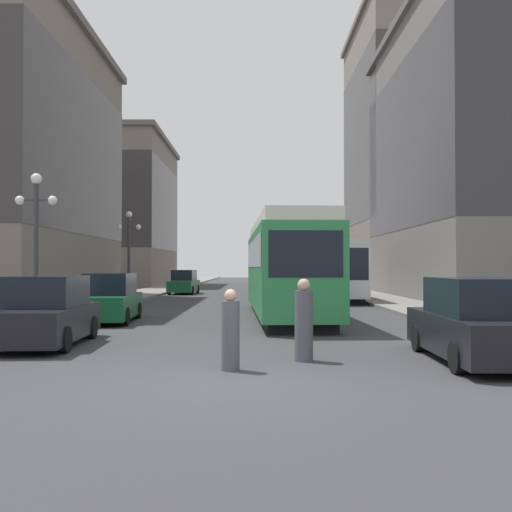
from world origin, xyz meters
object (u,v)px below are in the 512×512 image
object	(u,v)px
lamp_post_left_near	(33,224)
parked_car_right_far	(472,323)
streetcar	(282,266)
transit_bus	(329,269)
parked_car_left_mid	(181,283)
lamp_post_left_far	(126,241)
parked_car_left_near	(44,313)
pedestrian_crossing_far	(228,333)
pedestrian_crossing_near	(301,323)
parked_car_left_far	(107,299)

from	to	relation	value
lamp_post_left_near	parked_car_right_far	bearing A→B (deg)	-29.23
streetcar	transit_bus	distance (m)	12.92
parked_car_left_mid	parked_car_right_far	distance (m)	33.06
parked_car_right_far	lamp_post_left_far	size ratio (longest dim) A/B	0.94
parked_car_left_near	lamp_post_left_near	world-z (taller)	lamp_post_left_near
parked_car_left_mid	pedestrian_crossing_far	xyz separation A→B (m)	(4.97, -32.46, -0.09)
pedestrian_crossing_near	lamp_post_left_near	size ratio (longest dim) A/B	0.36
parked_car_right_far	parked_car_left_far	size ratio (longest dim) A/B	1.03
streetcar	lamp_post_left_near	world-z (taller)	lamp_post_left_near
pedestrian_crossing_far	transit_bus	bearing A→B (deg)	-99.66
pedestrian_crossing_far	lamp_post_left_far	distance (m)	23.21
transit_bus	parked_car_right_far	xyz separation A→B (m)	(-0.01, -23.66, -1.10)
streetcar	lamp_post_left_near	xyz separation A→B (m)	(-8.57, -4.45, 1.40)
parked_car_right_far	lamp_post_left_near	world-z (taller)	lamp_post_left_near
parked_car_left_near	pedestrian_crossing_near	world-z (taller)	parked_car_left_near
parked_car_right_far	parked_car_left_far	bearing A→B (deg)	-40.31
parked_car_left_mid	parked_car_left_far	world-z (taller)	same
parked_car_left_near	lamp_post_left_far	size ratio (longest dim) A/B	0.90
lamp_post_left_near	lamp_post_left_far	xyz separation A→B (m)	(0.00, 14.17, 0.05)
pedestrian_crossing_far	pedestrian_crossing_near	bearing A→B (deg)	-140.88
parked_car_left_mid	transit_bus	bearing A→B (deg)	-34.52
lamp_post_left_far	parked_car_left_near	bearing A→B (deg)	-84.08
parked_car_left_mid	parked_car_left_near	bearing A→B (deg)	-87.33
streetcar	parked_car_right_far	bearing A→B (deg)	-74.80
parked_car_left_mid	lamp_post_left_far	distance (m)	10.98
parked_car_left_far	pedestrian_crossing_far	bearing A→B (deg)	-67.00
parked_car_left_near	parked_car_left_mid	bearing A→B (deg)	87.01
lamp_post_left_far	parked_car_left_mid	bearing A→B (deg)	79.71
pedestrian_crossing_far	lamp_post_left_near	xyz separation A→B (m)	(-6.88, 7.82, 2.75)
streetcar	parked_car_right_far	distance (m)	11.86
transit_bus	pedestrian_crossing_near	distance (m)	23.84
parked_car_right_far	pedestrian_crossing_far	bearing A→B (deg)	12.44
transit_bus	pedestrian_crossing_near	world-z (taller)	transit_bus
parked_car_left_far	pedestrian_crossing_far	distance (m)	11.31
parked_car_left_mid	lamp_post_left_near	size ratio (longest dim) A/B	0.91
transit_bus	parked_car_left_near	xyz separation A→B (m)	(-10.25, -21.01, -1.10)
parked_car_left_near	pedestrian_crossing_near	distance (m)	7.00
lamp_post_left_far	parked_car_right_far	bearing A→B (deg)	-59.92
parked_car_left_mid	pedestrian_crossing_near	bearing A→B (deg)	-75.54
parked_car_left_mid	pedestrian_crossing_far	world-z (taller)	parked_car_left_mid
lamp_post_left_far	parked_car_left_far	bearing A→B (deg)	-80.89
parked_car_left_near	parked_car_left_far	bearing A→B (deg)	87.02
parked_car_left_mid	parked_car_right_far	xyz separation A→B (m)	(10.24, -31.43, 0.00)
streetcar	parked_car_left_mid	size ratio (longest dim) A/B	3.00
parked_car_left_near	parked_car_right_far	world-z (taller)	same
streetcar	lamp_post_left_far	world-z (taller)	lamp_post_left_far
transit_bus	parked_car_right_far	bearing A→B (deg)	-90.21
transit_bus	pedestrian_crossing_far	bearing A→B (deg)	-102.25
parked_car_right_far	transit_bus	bearing A→B (deg)	-88.64
lamp_post_left_near	pedestrian_crossing_near	bearing A→B (deg)	-38.30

